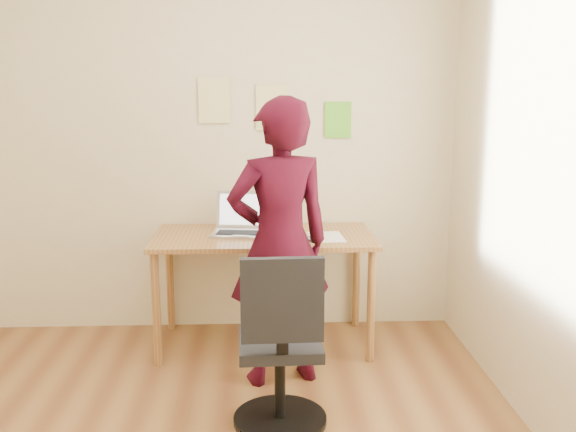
{
  "coord_description": "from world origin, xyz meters",
  "views": [
    {
      "loc": [
        0.42,
        -2.61,
        1.68
      ],
      "look_at": [
        0.58,
        0.95,
        0.95
      ],
      "focal_mm": 40.0,
      "sensor_mm": 36.0,
      "label": 1
    }
  ],
  "objects_px": {
    "desk": "(264,248)",
    "phone": "(313,239)",
    "office_chair": "(281,354)",
    "laptop": "(241,225)",
    "person": "(279,243)"
  },
  "relations": [
    {
      "from": "phone",
      "to": "office_chair",
      "type": "relative_size",
      "value": 0.16
    },
    {
      "from": "office_chair",
      "to": "laptop",
      "type": "bearing_deg",
      "value": 99.25
    },
    {
      "from": "phone",
      "to": "person",
      "type": "distance_m",
      "value": 0.43
    },
    {
      "from": "person",
      "to": "laptop",
      "type": "bearing_deg",
      "value": -83.92
    },
    {
      "from": "phone",
      "to": "office_chair",
      "type": "height_order",
      "value": "office_chair"
    },
    {
      "from": "laptop",
      "to": "desk",
      "type": "bearing_deg",
      "value": -15.48
    },
    {
      "from": "desk",
      "to": "office_chair",
      "type": "relative_size",
      "value": 1.53
    },
    {
      "from": "office_chair",
      "to": "person",
      "type": "height_order",
      "value": "person"
    },
    {
      "from": "laptop",
      "to": "phone",
      "type": "distance_m",
      "value": 0.5
    },
    {
      "from": "person",
      "to": "desk",
      "type": "bearing_deg",
      "value": -96.16
    },
    {
      "from": "laptop",
      "to": "person",
      "type": "relative_size",
      "value": 0.24
    },
    {
      "from": "phone",
      "to": "person",
      "type": "relative_size",
      "value": 0.09
    },
    {
      "from": "person",
      "to": "office_chair",
      "type": "bearing_deg",
      "value": 73.25
    },
    {
      "from": "desk",
      "to": "office_chair",
      "type": "bearing_deg",
      "value": -86.03
    },
    {
      "from": "desk",
      "to": "phone",
      "type": "relative_size",
      "value": 9.33
    }
  ]
}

